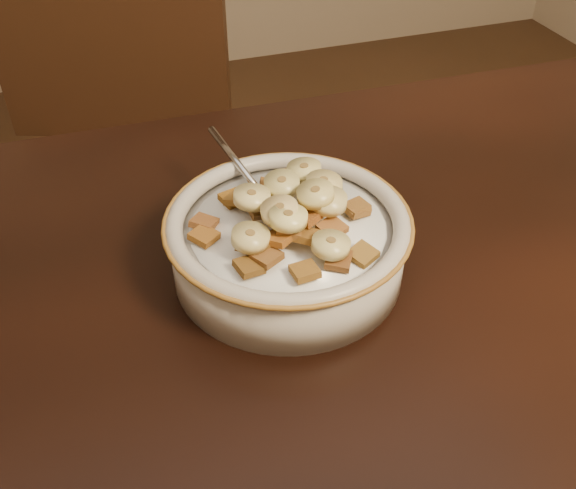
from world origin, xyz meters
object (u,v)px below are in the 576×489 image
object	(u,v)px
table	(288,417)
chair	(138,174)
cereal_bowl	(288,249)
spoon	(269,204)

from	to	relation	value
table	chair	bearing A→B (deg)	94.17
chair	cereal_bowl	size ratio (longest dim) A/B	4.89
spoon	chair	bearing A→B (deg)	-94.38
chair	spoon	distance (m)	0.64
table	cereal_bowl	world-z (taller)	cereal_bowl
table	spoon	world-z (taller)	spoon
chair	cereal_bowl	distance (m)	0.66
chair	spoon	bearing A→B (deg)	-61.38
cereal_bowl	chair	bearing A→B (deg)	98.11
cereal_bowl	spoon	size ratio (longest dim) A/B	4.17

